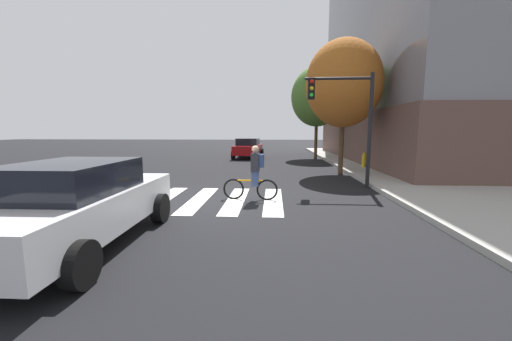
% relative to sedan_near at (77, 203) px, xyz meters
% --- Properties ---
extents(ground_plane, '(120.00, 120.00, 0.00)m').
position_rel_sedan_near_xyz_m(ground_plane, '(1.73, 3.82, -0.82)').
color(ground_plane, black).
extents(sidewalk, '(6.50, 50.00, 0.15)m').
position_rel_sedan_near_xyz_m(sidewalk, '(10.48, 3.82, -0.75)').
color(sidewalk, '#9E9B93').
rests_on(sidewalk, ground).
extents(crosswalk_stripes, '(5.18, 3.58, 0.01)m').
position_rel_sedan_near_xyz_m(crosswalk_stripes, '(1.27, 3.82, -0.81)').
color(crosswalk_stripes, silver).
rests_on(crosswalk_stripes, ground).
extents(sedan_near, '(2.21, 4.62, 1.59)m').
position_rel_sedan_near_xyz_m(sedan_near, '(0.00, 0.00, 0.00)').
color(sedan_near, silver).
rests_on(sedan_near, ground).
extents(sedan_mid, '(2.30, 4.54, 1.53)m').
position_rel_sedan_near_xyz_m(sedan_mid, '(1.59, 18.04, -0.03)').
color(sedan_mid, maroon).
rests_on(sedan_mid, ground).
extents(cyclist, '(1.71, 0.37, 1.69)m').
position_rel_sedan_near_xyz_m(cyclist, '(2.99, 3.88, 0.02)').
color(cyclist, black).
rests_on(cyclist, ground).
extents(traffic_light_near, '(2.47, 0.28, 4.20)m').
position_rel_sedan_near_xyz_m(traffic_light_near, '(6.26, 6.06, 2.04)').
color(traffic_light_near, black).
rests_on(traffic_light_near, ground).
extents(fire_hydrant, '(0.33, 0.22, 0.78)m').
position_rel_sedan_near_xyz_m(fire_hydrant, '(8.58, 11.50, -0.29)').
color(fire_hydrant, gold).
rests_on(fire_hydrant, sidewalk).
extents(street_tree_near, '(3.64, 3.64, 6.48)m').
position_rel_sedan_near_xyz_m(street_tree_near, '(6.93, 9.84, 3.56)').
color(street_tree_near, '#4C3823').
rests_on(street_tree_near, ground).
extents(street_tree_mid, '(3.86, 3.86, 6.87)m').
position_rel_sedan_near_xyz_m(street_tree_mid, '(6.81, 17.90, 3.82)').
color(street_tree_mid, '#4C3823').
rests_on(street_tree_mid, ground).
extents(corner_building, '(19.77, 20.54, 14.80)m').
position_rel_sedan_near_xyz_m(corner_building, '(18.63, 16.21, 6.53)').
color(corner_building, brown).
rests_on(corner_building, ground).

